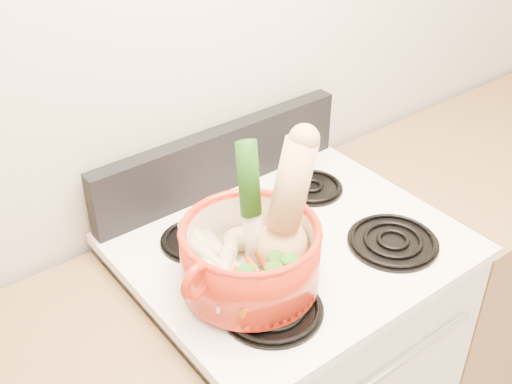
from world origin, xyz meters
TOP-DOWN VIEW (x-y plane):
  - wall_back at (0.00, 1.75)m, footprint 3.50×0.02m
  - stove_body at (0.00, 1.40)m, footprint 0.76×0.65m
  - cooktop at (0.00, 1.40)m, footprint 0.78×0.67m
  - control_backsplash at (0.00, 1.70)m, footprint 0.76×0.05m
  - oven_handle at (0.00, 1.06)m, footprint 0.60×0.02m
  - counter_right at (1.07, 1.40)m, footprint 1.36×0.65m
  - burner_front_left at (-0.19, 1.24)m, footprint 0.22×0.22m
  - burner_front_right at (0.19, 1.24)m, footprint 0.22×0.22m
  - burner_back_left at (-0.19, 1.54)m, footprint 0.17×0.17m
  - burner_back_right at (0.19, 1.54)m, footprint 0.17×0.17m
  - dutch_oven at (-0.18, 1.33)m, footprint 0.37×0.37m
  - pot_handle_left at (-0.35, 1.28)m, footprint 0.09×0.04m
  - pot_handle_right at (-0.02, 1.37)m, footprint 0.09×0.04m
  - squash at (-0.11, 1.31)m, footprint 0.22×0.16m
  - leek at (-0.15, 1.36)m, footprint 0.08×0.11m
  - ginger at (-0.15, 1.41)m, footprint 0.11×0.09m
  - parsnip_0 at (-0.22, 1.34)m, footprint 0.04×0.22m
  - parsnip_1 at (-0.23, 1.34)m, footprint 0.15×0.17m
  - parsnip_2 at (-0.22, 1.38)m, footprint 0.08×0.19m
  - parsnip_3 at (-0.27, 1.31)m, footprint 0.14×0.15m
  - parsnip_4 at (-0.26, 1.38)m, footprint 0.09×0.23m
  - parsnip_5 at (-0.25, 1.34)m, footprint 0.07×0.20m
  - carrot_0 at (-0.21, 1.30)m, footprint 0.05×0.16m
  - carrot_1 at (-0.25, 1.27)m, footprint 0.09×0.14m
  - carrot_2 at (-0.17, 1.28)m, footprint 0.05×0.17m
  - carrot_3 at (-0.20, 1.27)m, footprint 0.06×0.14m

SIDE VIEW (x-z plane):
  - counter_right at x=1.07m, z-range 0.00..0.90m
  - stove_body at x=0.00m, z-range 0.00..0.92m
  - oven_handle at x=0.00m, z-range 0.77..0.79m
  - cooktop at x=0.00m, z-range 0.92..0.95m
  - burner_front_left at x=-0.19m, z-range 0.95..0.97m
  - burner_front_right at x=0.19m, z-range 0.95..0.97m
  - burner_back_left at x=-0.19m, z-range 0.95..0.97m
  - burner_back_right at x=0.19m, z-range 0.95..0.97m
  - carrot_0 at x=-0.21m, z-range 0.99..1.04m
  - carrot_1 at x=-0.25m, z-range 1.00..1.04m
  - ginger at x=-0.15m, z-range 1.00..1.05m
  - parsnip_0 at x=-0.22m, z-range 0.99..1.06m
  - parsnip_1 at x=-0.23m, z-range 1.00..1.06m
  - carrot_2 at x=-0.17m, z-range 1.01..1.05m
  - carrot_3 at x=-0.20m, z-range 1.01..1.05m
  - parsnip_2 at x=-0.22m, z-range 1.01..1.07m
  - parsnip_3 at x=-0.27m, z-range 1.01..1.06m
  - control_backsplash at x=0.00m, z-range 0.95..1.13m
  - dutch_oven at x=-0.18m, z-range 0.97..1.12m
  - parsnip_5 at x=-0.25m, z-range 1.02..1.08m
  - parsnip_4 at x=-0.26m, z-range 1.02..1.08m
  - pot_handle_left at x=-0.35m, z-range 1.05..1.14m
  - pot_handle_right at x=-0.02m, z-range 1.05..1.14m
  - squash at x=-0.11m, z-range 0.99..1.31m
  - leek at x=-0.15m, z-range 1.00..1.31m
  - wall_back at x=0.00m, z-range 0.00..2.60m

